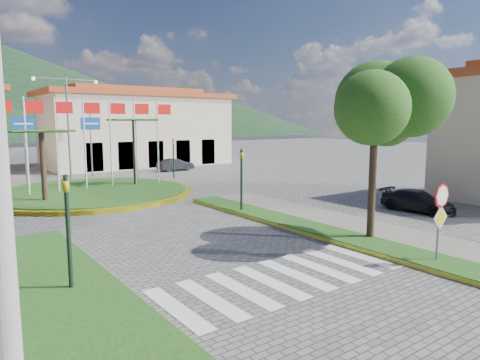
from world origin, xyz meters
TOP-DOWN VIEW (x-y plane):
  - ground at (0.00, 0.00)m, footprint 160.00×160.00m
  - sidewalk_right at (6.00, 2.00)m, footprint 4.00×28.00m
  - verge_right at (4.80, 2.00)m, footprint 1.60×28.00m
  - median_left at (-6.50, 6.00)m, footprint 5.00×14.00m
  - crosswalk at (0.00, 4.00)m, footprint 8.00×3.00m
  - roundabout_island at (0.00, 22.00)m, footprint 12.70×12.70m
  - stop_sign at (4.90, 1.96)m, footprint 0.80×0.11m
  - deciduous_tree at (5.50, 5.00)m, footprint 3.60×3.60m
  - traffic_light_left at (-5.20, 6.50)m, footprint 0.15×0.18m
  - traffic_light_right at (4.50, 12.00)m, footprint 0.15×0.18m
  - traffic_light_far at (8.00, 26.00)m, footprint 0.18×0.15m
  - direction_sign_west at (-2.00, 30.97)m, footprint 1.60×0.14m
  - direction_sign_east at (3.00, 30.97)m, footprint 1.60×0.14m
  - street_lamp_centre at (1.00, 30.00)m, footprint 4.80×0.16m
  - building_right at (10.00, 38.00)m, footprint 19.08×9.54m
  - hill_far_mid at (15.00, 160.00)m, footprint 180.00×180.00m
  - hill_far_east at (70.00, 135.00)m, footprint 120.00×120.00m
  - car_dark_b at (10.63, 30.70)m, footprint 3.48×1.30m
  - car_side_right at (12.00, 7.00)m, footprint 1.77×3.81m

SIDE VIEW (x-z plane):
  - ground at x=0.00m, z-range 0.00..0.00m
  - crosswalk at x=0.00m, z-range 0.00..0.01m
  - sidewalk_right at x=6.00m, z-range 0.00..0.15m
  - verge_right at x=4.80m, z-range 0.00..0.18m
  - median_left at x=-6.50m, z-range 0.00..0.18m
  - roundabout_island at x=0.00m, z-range -2.82..3.18m
  - car_side_right at x=12.00m, z-range 0.00..1.08m
  - car_dark_b at x=10.63m, z-range 0.00..1.14m
  - stop_sign at x=4.90m, z-range 0.47..3.12m
  - traffic_light_left at x=-5.20m, z-range 0.34..3.54m
  - traffic_light_right at x=4.50m, z-range 0.34..3.54m
  - traffic_light_far at x=8.00m, z-range 0.34..3.54m
  - direction_sign_west at x=-2.00m, z-range 0.93..6.13m
  - direction_sign_east at x=3.00m, z-range 0.93..6.13m
  - building_right at x=10.00m, z-range -0.12..7.93m
  - street_lamp_centre at x=1.00m, z-range 0.50..8.50m
  - deciduous_tree at x=5.50m, z-range 1.78..8.58m
  - hill_far_east at x=70.00m, z-range 0.00..18.00m
  - hill_far_mid at x=15.00m, z-range 0.00..30.00m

